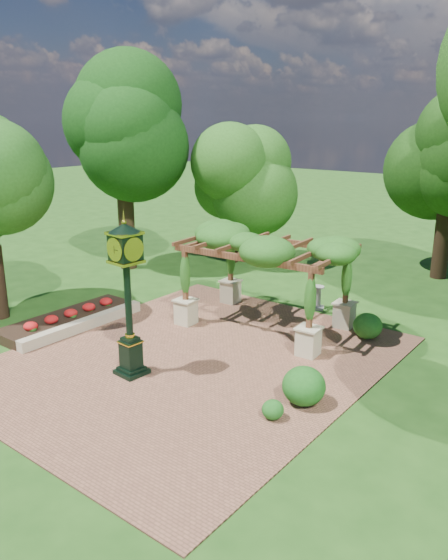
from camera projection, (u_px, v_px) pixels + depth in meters
The scene contains 12 objects.
ground at pixel (171, 372), 15.84m from camera, with size 120.00×120.00×0.00m, color #1E4714.
brick_plaza at pixel (194, 360), 16.59m from camera, with size 10.00×12.00×0.04m, color brown.
border_wall at pixel (84, 325), 18.87m from camera, with size 0.35×5.00×0.40m, color #C6B793.
flower_bed at pixel (68, 320), 19.41m from camera, with size 1.50×5.00×0.36m, color red.
pedestal_clock at pixel (127, 286), 14.91m from camera, with size 0.95×0.95×4.46m.
pergola at pixel (266, 247), 18.51m from camera, with size 5.75×3.83×3.48m.
sundial at pixel (317, 299), 20.97m from camera, with size 0.66×0.66×0.91m.
shrub_front at pixel (273, 410), 13.24m from camera, with size 0.54×0.54×0.49m, color #1B5518.
shrub_mid at pixel (304, 386), 13.86m from camera, with size 1.11×1.11×1.00m, color #1A5417.
shrub_back at pixel (368, 326), 18.05m from camera, with size 0.96×0.96×0.86m, color #24631C.
tree_west_near at pixel (122, 126), 24.95m from camera, with size 4.78×4.78×9.82m.
tree_west_far at pixel (233, 177), 26.78m from camera, with size 4.12×4.12×6.26m.
Camera 1 is at (10.09, -10.42, 7.08)m, focal length 35.00 mm.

